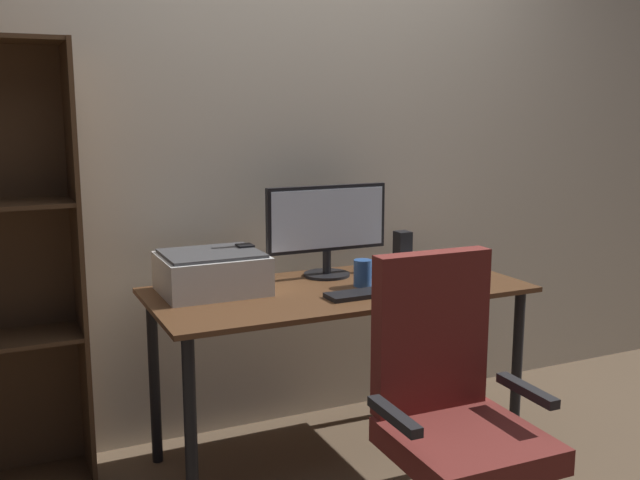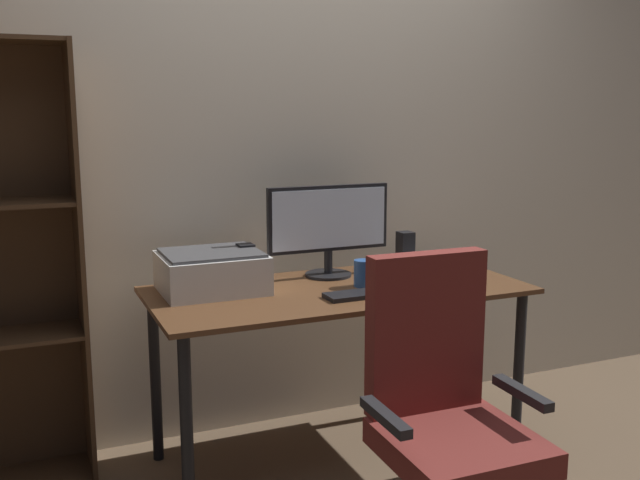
% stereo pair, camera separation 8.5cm
% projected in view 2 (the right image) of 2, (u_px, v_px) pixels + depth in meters
% --- Properties ---
extents(ground_plane, '(12.00, 12.00, 0.00)m').
position_uv_depth(ground_plane, '(337.00, 457.00, 3.07)').
color(ground_plane, brown).
extents(back_wall, '(6.40, 0.10, 2.60)m').
position_uv_depth(back_wall, '(291.00, 143.00, 3.30)').
color(back_wall, beige).
rests_on(back_wall, ground).
extents(desk, '(1.52, 0.69, 0.74)m').
position_uv_depth(desk, '(338.00, 308.00, 2.95)').
color(desk, '#56351E').
rests_on(desk, ground).
extents(monitor, '(0.55, 0.20, 0.39)m').
position_uv_depth(monitor, '(329.00, 224.00, 3.10)').
color(monitor, black).
rests_on(monitor, desk).
extents(keyboard, '(0.29, 0.12, 0.02)m').
position_uv_depth(keyboard, '(362.00, 294.00, 2.80)').
color(keyboard, black).
rests_on(keyboard, desk).
extents(mouse, '(0.07, 0.10, 0.03)m').
position_uv_depth(mouse, '(404.00, 286.00, 2.89)').
color(mouse, black).
rests_on(mouse, desk).
extents(coffee_mug, '(0.09, 0.07, 0.11)m').
position_uv_depth(coffee_mug, '(363.00, 273.00, 2.95)').
color(coffee_mug, '#285193').
rests_on(coffee_mug, desk).
extents(laptop, '(0.35, 0.27, 0.02)m').
position_uv_depth(laptop, '(436.00, 270.00, 3.20)').
color(laptop, '#B7BABC').
rests_on(laptop, desk).
extents(speaker_left, '(0.06, 0.07, 0.17)m').
position_uv_depth(speaker_left, '(246.00, 264.00, 2.97)').
color(speaker_left, black).
rests_on(speaker_left, desk).
extents(speaker_right, '(0.06, 0.07, 0.17)m').
position_uv_depth(speaker_right, '(405.00, 250.00, 3.26)').
color(speaker_right, black).
rests_on(speaker_right, desk).
extents(printer, '(0.40, 0.34, 0.16)m').
position_uv_depth(printer, '(212.00, 271.00, 2.87)').
color(printer, silver).
rests_on(printer, desk).
extents(office_chair, '(0.54, 0.54, 1.01)m').
position_uv_depth(office_chair, '(445.00, 434.00, 2.25)').
color(office_chair, '#232326').
rests_on(office_chair, ground).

